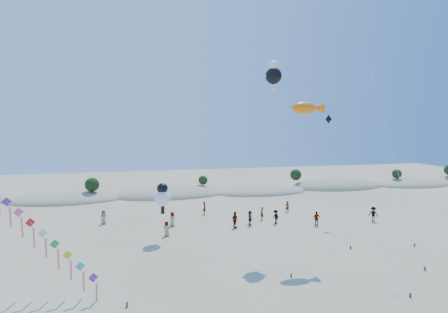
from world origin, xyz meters
TOP-DOWN VIEW (x-y plane):
  - dune_ridge at (1.06, 45.14)m, footprint 145.30×11.49m
  - fish_kite at (10.08, 14.41)m, footprint 3.93×11.88m
  - cartoon_kite_low at (-2.93, 20.21)m, footprint 9.70×12.84m
  - cartoon_kite_high at (8.03, 17.88)m, footprint 7.15×5.70m
  - dark_kite at (18.90, 21.70)m, footprint 2.77×13.15m
  - beachgoers at (7.98, 23.85)m, footprint 33.04×9.36m

SIDE VIEW (x-z plane):
  - dune_ridge at x=1.06m, z-range -2.67..2.90m
  - beachgoers at x=7.98m, z-range -0.10..1.80m
  - cartoon_kite_low at x=-2.93m, z-range 1.60..7.49m
  - dark_kite at x=18.90m, z-range 2.68..15.71m
  - fish_kite at x=10.08m, z-range 6.36..20.23m
  - cartoon_kite_high at x=8.03m, z-range 7.72..25.87m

